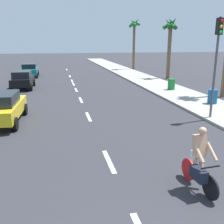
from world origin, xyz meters
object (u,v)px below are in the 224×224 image
Objects in this scene: cyclist at (199,162)px; traffic_signal at (217,50)px; parked_car_yellow at (2,107)px; palm_tree_distant at (134,32)px; palm_tree_far at (170,35)px; parked_car_black at (23,79)px; parked_car_teal at (30,70)px; trash_bin_far at (171,84)px; trash_bin_near at (213,97)px.

traffic_signal is at bearing -128.96° from cyclist.
cyclist reaches higher than parked_car_yellow.
cyclist is 0.24× the size of palm_tree_distant.
parked_car_black is at bearing -168.24° from palm_tree_far.
parked_car_teal is (-6.73, 26.45, 0.01)m from cyclist.
parked_car_yellow is at bearing -53.98° from cyclist.
palm_tree_distant is (14.34, 13.62, 4.65)m from parked_car_black.
parked_car_black is 4.40× the size of trash_bin_far.
parked_car_black is 12.98m from trash_bin_far.
parked_car_black reaches higher than trash_bin_near.
parked_car_teal is at bearing 161.47° from palm_tree_far.
traffic_signal is (-4.35, -15.27, -1.20)m from palm_tree_far.
traffic_signal reaches higher than parked_car_teal.
parked_car_teal reaches higher than trash_bin_far.
trash_bin_near is (12.79, -9.26, -0.24)m from parked_car_black.
cyclist is at bearing -103.67° from palm_tree_distant.
palm_tree_distant reaches higher than cyclist.
palm_tree_distant reaches higher than parked_car_black.
parked_car_teal is at bearing -79.58° from cyclist.
parked_car_black reaches higher than trash_bin_far.
parked_car_teal is 17.48m from trash_bin_far.
traffic_signal is at bearing -97.69° from palm_tree_distant.
parked_car_black is 8.31m from parked_car_teal.
parked_car_black is 4.34× the size of trash_bin_near.
parked_car_yellow is 10.41m from parked_car_black.
cyclist is 2.03× the size of trash_bin_far.
palm_tree_far is at bearing -19.57° from parked_car_teal.
palm_tree_far is at bearing 68.17° from trash_bin_far.
parked_car_black is 0.76× the size of traffic_signal.
palm_tree_far is at bearing -115.82° from cyclist.
palm_tree_far is (8.60, 21.31, 3.97)m from cyclist.
parked_car_yellow and parked_car_teal have the same top height.
parked_car_teal is 16.09m from palm_tree_distant.
trash_bin_near is at bearing 8.34° from parked_car_yellow.
parked_car_black and parked_car_teal have the same top height.
trash_bin_far is (12.37, -3.93, -0.25)m from parked_car_black.
palm_tree_far is at bearing 74.10° from traffic_signal.
parked_car_yellow and parked_car_black have the same top height.
cyclist is 23.32m from palm_tree_far.
parked_car_teal is 0.56× the size of palm_tree_distant.
traffic_signal is 5.71× the size of trash_bin_near.
cyclist is 2.00× the size of trash_bin_near.
trash_bin_near is (-2.43, -12.43, -4.21)m from palm_tree_far.
parked_car_yellow is 1.00× the size of parked_car_teal.
palm_tree_distant is at bearing 86.12° from trash_bin_near.
parked_car_yellow is 4.60× the size of trash_bin_near.
palm_tree_distant is 23.45m from trash_bin_near.
trash_bin_far is (-2.84, -7.10, -4.22)m from palm_tree_far.
parked_car_teal is (-0.27, 18.71, 0.00)m from parked_car_yellow.
trash_bin_near is (12.63, 1.14, -0.24)m from parked_car_yellow.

